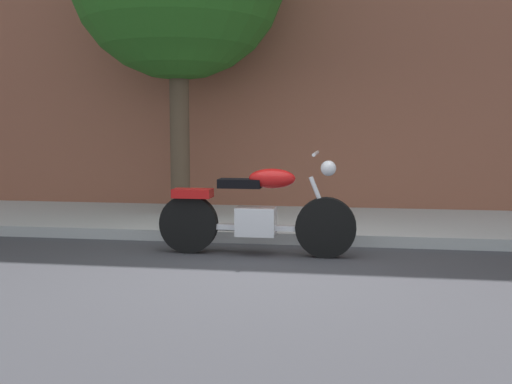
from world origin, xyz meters
TOP-DOWN VIEW (x-y plane):
  - ground_plane at (0.00, 0.00)m, footprint 60.00×60.00m
  - sidewalk at (0.00, 2.48)m, footprint 25.27×2.50m
  - motorcycle at (-0.14, 0.63)m, footprint 2.23×0.70m

SIDE VIEW (x-z plane):
  - ground_plane at x=0.00m, z-range 0.00..0.00m
  - sidewalk at x=0.00m, z-range 0.00..0.14m
  - motorcycle at x=-0.14m, z-range -0.11..1.05m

